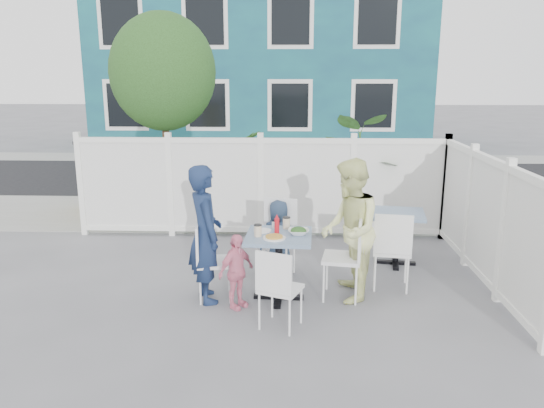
{
  "coord_description": "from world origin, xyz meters",
  "views": [
    {
      "loc": [
        0.61,
        -5.83,
        2.58
      ],
      "look_at": [
        0.36,
        0.36,
        1.05
      ],
      "focal_mm": 35.0,
      "sensor_mm": 36.0,
      "label": 1
    }
  ],
  "objects_px": {
    "chair_back": "(278,231)",
    "spare_table": "(397,224)",
    "man": "(205,234)",
    "main_table": "(279,249)",
    "chair_right": "(349,251)",
    "boy": "(279,237)",
    "toddler": "(236,272)",
    "woman": "(349,230)",
    "utility_cabinet": "(101,177)",
    "chair_left": "(208,255)",
    "chair_near": "(278,284)"
  },
  "relations": [
    {
      "from": "chair_right",
      "to": "chair_back",
      "type": "relative_size",
      "value": 1.0
    },
    {
      "from": "spare_table",
      "to": "boy",
      "type": "xyz_separation_m",
      "value": [
        -1.61,
        -0.41,
        -0.08
      ]
    },
    {
      "from": "utility_cabinet",
      "to": "chair_left",
      "type": "distance_m",
      "value": 4.87
    },
    {
      "from": "chair_right",
      "to": "chair_back",
      "type": "bearing_deg",
      "value": 57.94
    },
    {
      "from": "main_table",
      "to": "toddler",
      "type": "bearing_deg",
      "value": -151.03
    },
    {
      "from": "spare_table",
      "to": "boy",
      "type": "relative_size",
      "value": 0.8
    },
    {
      "from": "spare_table",
      "to": "chair_left",
      "type": "bearing_deg",
      "value": -152.68
    },
    {
      "from": "chair_left",
      "to": "chair_near",
      "type": "bearing_deg",
      "value": 39.66
    },
    {
      "from": "main_table",
      "to": "chair_near",
      "type": "bearing_deg",
      "value": -89.3
    },
    {
      "from": "chair_near",
      "to": "chair_back",
      "type": "bearing_deg",
      "value": 113.75
    },
    {
      "from": "chair_left",
      "to": "main_table",
      "type": "bearing_deg",
      "value": 82.91
    },
    {
      "from": "main_table",
      "to": "chair_near",
      "type": "height_order",
      "value": "chair_near"
    },
    {
      "from": "man",
      "to": "spare_table",
      "type": "bearing_deg",
      "value": -85.08
    },
    {
      "from": "woman",
      "to": "boy",
      "type": "relative_size",
      "value": 1.67
    },
    {
      "from": "main_table",
      "to": "toddler",
      "type": "distance_m",
      "value": 0.56
    },
    {
      "from": "utility_cabinet",
      "to": "toddler",
      "type": "xyz_separation_m",
      "value": [
        3.04,
        -4.3,
        -0.22
      ]
    },
    {
      "from": "boy",
      "to": "toddler",
      "type": "height_order",
      "value": "boy"
    },
    {
      "from": "chair_left",
      "to": "boy",
      "type": "xyz_separation_m",
      "value": [
        0.8,
        0.84,
        -0.04
      ]
    },
    {
      "from": "woman",
      "to": "man",
      "type": "bearing_deg",
      "value": -85.5
    },
    {
      "from": "chair_left",
      "to": "chair_back",
      "type": "distance_m",
      "value": 1.14
    },
    {
      "from": "chair_left",
      "to": "woman",
      "type": "bearing_deg",
      "value": 84.53
    },
    {
      "from": "spare_table",
      "to": "boy",
      "type": "distance_m",
      "value": 1.66
    },
    {
      "from": "utility_cabinet",
      "to": "boy",
      "type": "relative_size",
      "value": 1.31
    },
    {
      "from": "utility_cabinet",
      "to": "chair_right",
      "type": "distance_m",
      "value": 5.88
    },
    {
      "from": "utility_cabinet",
      "to": "woman",
      "type": "bearing_deg",
      "value": -39.94
    },
    {
      "from": "toddler",
      "to": "chair_back",
      "type": "bearing_deg",
      "value": 17.45
    },
    {
      "from": "utility_cabinet",
      "to": "man",
      "type": "distance_m",
      "value": 4.89
    },
    {
      "from": "main_table",
      "to": "woman",
      "type": "relative_size",
      "value": 0.48
    },
    {
      "from": "main_table",
      "to": "spare_table",
      "type": "bearing_deg",
      "value": 37.8
    },
    {
      "from": "man",
      "to": "woman",
      "type": "relative_size",
      "value": 0.97
    },
    {
      "from": "chair_near",
      "to": "man",
      "type": "distance_m",
      "value": 1.16
    },
    {
      "from": "chair_near",
      "to": "man",
      "type": "relative_size",
      "value": 0.54
    },
    {
      "from": "spare_table",
      "to": "chair_right",
      "type": "xyz_separation_m",
      "value": [
        -0.77,
        -1.17,
        0.01
      ]
    },
    {
      "from": "main_table",
      "to": "chair_right",
      "type": "distance_m",
      "value": 0.82
    },
    {
      "from": "toddler",
      "to": "man",
      "type": "bearing_deg",
      "value": 99.96
    },
    {
      "from": "utility_cabinet",
      "to": "woman",
      "type": "xyz_separation_m",
      "value": [
        4.32,
        -3.98,
        0.18
      ]
    },
    {
      "from": "chair_near",
      "to": "toddler",
      "type": "height_order",
      "value": "chair_near"
    },
    {
      "from": "man",
      "to": "woman",
      "type": "distance_m",
      "value": 1.65
    },
    {
      "from": "chair_right",
      "to": "chair_back",
      "type": "height_order",
      "value": "same"
    },
    {
      "from": "main_table",
      "to": "spare_table",
      "type": "distance_m",
      "value": 2.01
    },
    {
      "from": "toddler",
      "to": "boy",
      "type": "bearing_deg",
      "value": 17.42
    },
    {
      "from": "boy",
      "to": "man",
      "type": "bearing_deg",
      "value": 29.63
    },
    {
      "from": "spare_table",
      "to": "chair_right",
      "type": "relative_size",
      "value": 0.8
    },
    {
      "from": "chair_left",
      "to": "toddler",
      "type": "height_order",
      "value": "chair_left"
    },
    {
      "from": "chair_right",
      "to": "woman",
      "type": "xyz_separation_m",
      "value": [
        -0.01,
        0.0,
        0.25
      ]
    },
    {
      "from": "chair_back",
      "to": "woman",
      "type": "distance_m",
      "value": 1.15
    },
    {
      "from": "utility_cabinet",
      "to": "boy",
      "type": "height_order",
      "value": "utility_cabinet"
    },
    {
      "from": "chair_right",
      "to": "toddler",
      "type": "xyz_separation_m",
      "value": [
        -1.28,
        -0.32,
        -0.15
      ]
    },
    {
      "from": "chair_back",
      "to": "spare_table",
      "type": "bearing_deg",
      "value": -149.6
    },
    {
      "from": "chair_right",
      "to": "toddler",
      "type": "height_order",
      "value": "chair_right"
    }
  ]
}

